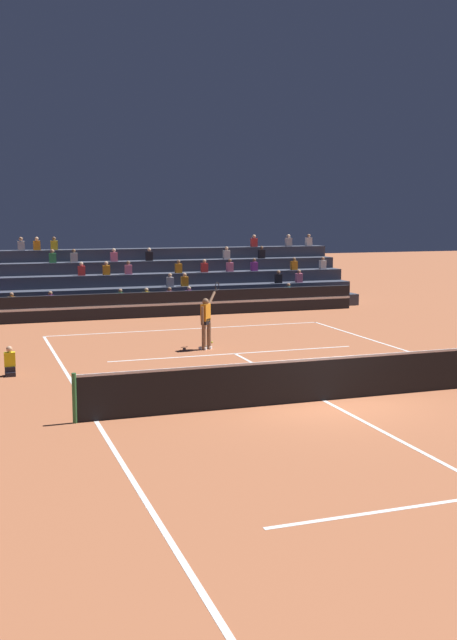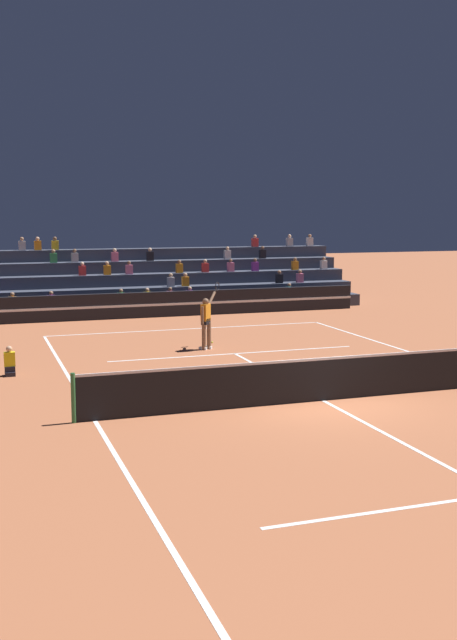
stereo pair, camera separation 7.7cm
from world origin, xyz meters
name	(u,v)px [view 2 (the right image)]	position (x,y,z in m)	size (l,w,h in m)	color
ground_plane	(323,401)	(0.00, 0.00, 0.00)	(120.00, 120.00, 0.00)	#AD603D
court_lines	(323,400)	(0.00, 0.00, 0.00)	(11.10, 23.90, 0.01)	white
tennis_net	(323,379)	(0.00, 0.00, 0.54)	(12.00, 0.10, 1.10)	#2D6B38
sponsor_banner_wall	(165,304)	(0.00, 15.63, 0.55)	(18.00, 0.26, 1.10)	black
bleacher_stand	(146,286)	(0.00, 19.43, 1.02)	(20.04, 4.75, 3.38)	#383D4C
ball_kid_courtside	(10,364)	(-7.02, 5.35, 0.33)	(0.30, 0.36, 0.84)	black
tennis_player	(206,320)	(-0.63, 7.50, 0.98)	(1.02, 1.04, 2.24)	brown
tennis_ball	(212,342)	(-0.10, 8.53, 0.03)	(0.07, 0.07, 0.07)	#C6DB33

